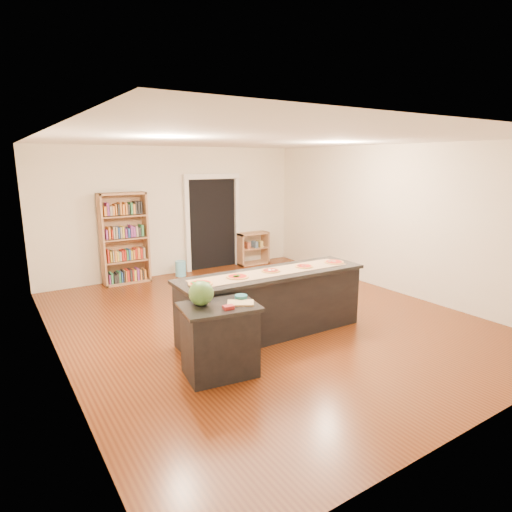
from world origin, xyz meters
TOP-DOWN VIEW (x-y plane):
  - room at (0.00, 0.00)m, footprint 6.00×7.00m
  - doorway at (0.90, 3.46)m, footprint 1.40×0.09m
  - kitchen_island at (-0.23, -0.58)m, footprint 2.85×0.77m
  - side_counter at (-1.45, -1.26)m, footprint 0.87×0.64m
  - bookshelf at (-1.22, 3.28)m, footprint 0.94×0.33m
  - low_shelf at (1.90, 3.28)m, footprint 0.78×0.34m
  - waste_bin at (-0.07, 3.16)m, footprint 0.23×0.23m
  - kraft_paper at (-0.23, -0.58)m, footprint 2.48×0.49m
  - watermelon at (-1.62, -1.15)m, footprint 0.29×0.29m
  - cutting_board at (-1.22, -1.35)m, footprint 0.37×0.33m
  - package_red at (-1.42, -1.43)m, footprint 0.13×0.10m
  - package_teal at (-1.13, -1.22)m, footprint 0.15×0.15m
  - pizza_a at (-1.37, -0.60)m, footprint 0.33×0.33m
  - pizza_b at (-0.80, -0.57)m, footprint 0.30×0.30m
  - pizza_c at (-0.23, -0.55)m, footprint 0.29×0.29m
  - pizza_d at (0.34, -0.60)m, footprint 0.26×0.26m
  - pizza_e at (0.91, -0.64)m, footprint 0.31×0.31m

SIDE VIEW (x-z plane):
  - waste_bin at x=-0.07m, z-range 0.00..0.34m
  - low_shelf at x=1.90m, z-range 0.00..0.78m
  - side_counter at x=-1.45m, z-range 0.00..0.87m
  - kitchen_island at x=-0.23m, z-range 0.00..0.94m
  - cutting_board at x=-1.22m, z-range 0.87..0.89m
  - package_red at x=-1.42m, z-range 0.87..0.91m
  - package_teal at x=-1.13m, z-range 0.87..0.92m
  - bookshelf at x=-1.22m, z-range 0.00..1.87m
  - kraft_paper at x=-0.23m, z-range 0.94..0.94m
  - pizza_b at x=-0.80m, z-range 0.94..0.96m
  - pizza_c at x=-0.23m, z-range 0.94..0.96m
  - pizza_a at x=-1.37m, z-range 0.94..0.96m
  - pizza_d at x=0.34m, z-range 0.94..0.96m
  - pizza_e at x=0.91m, z-range 0.94..0.96m
  - watermelon at x=-1.62m, z-range 0.87..1.15m
  - doorway at x=0.90m, z-range 0.10..2.31m
  - room at x=0.00m, z-range 0.00..2.80m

